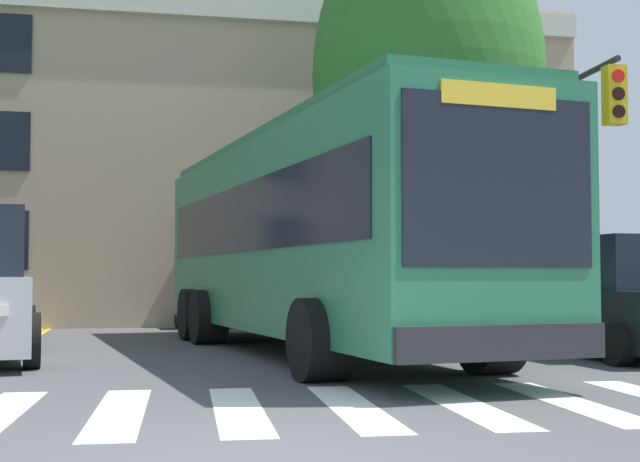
% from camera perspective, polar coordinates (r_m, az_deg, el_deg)
% --- Properties ---
extents(ground_plane, '(120.00, 120.00, 0.00)m').
position_cam_1_polar(ground_plane, '(6.31, -4.69, -14.40)').
color(ground_plane, '#4C4C4F').
extents(crosswalk, '(13.76, 3.80, 0.01)m').
position_cam_1_polar(crosswalk, '(8.57, -12.73, -11.23)').
color(crosswalk, white).
rests_on(crosswalk, ground).
extents(lane_line_yellow_inner, '(0.12, 36.00, 0.01)m').
position_cam_1_polar(lane_line_yellow_inner, '(22.63, -17.21, -5.91)').
color(lane_line_yellow_inner, gold).
rests_on(lane_line_yellow_inner, ground).
extents(lane_line_yellow_outer, '(0.12, 36.00, 0.01)m').
position_cam_1_polar(lane_line_yellow_outer, '(22.61, -16.80, -5.92)').
color(lane_line_yellow_outer, gold).
rests_on(lane_line_yellow_outer, ground).
extents(city_bus, '(4.05, 11.73, 3.49)m').
position_cam_1_polar(city_bus, '(14.42, -0.42, -0.36)').
color(city_bus, '#28704C').
rests_on(city_bus, ground).
extents(car_black_far_lane, '(2.26, 4.00, 1.86)m').
position_cam_1_polar(car_black_far_lane, '(14.62, 18.83, -4.31)').
color(car_black_far_lane, black).
rests_on(car_black_far_lane, ground).
extents(car_grey_behind_bus, '(2.36, 4.26, 1.91)m').
position_cam_1_polar(car_grey_behind_bus, '(22.88, -7.11, -3.80)').
color(car_grey_behind_bus, slate).
rests_on(car_grey_behind_bus, ground).
extents(traffic_light_near_corner, '(0.41, 3.10, 5.36)m').
position_cam_1_polar(traffic_light_near_corner, '(17.31, 15.96, 4.90)').
color(traffic_light_near_corner, '#28282D').
rests_on(traffic_light_near_corner, ground).
extents(street_tree_curbside_large, '(6.64, 6.73, 9.22)m').
position_cam_1_polar(street_tree_curbside_large, '(19.22, 6.85, 9.76)').
color(street_tree_curbside_large, brown).
rests_on(street_tree_curbside_large, ground).
extents(building_facade, '(29.09, 9.26, 8.35)m').
position_cam_1_polar(building_facade, '(26.78, -18.10, 3.54)').
color(building_facade, tan).
rests_on(building_facade, ground).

